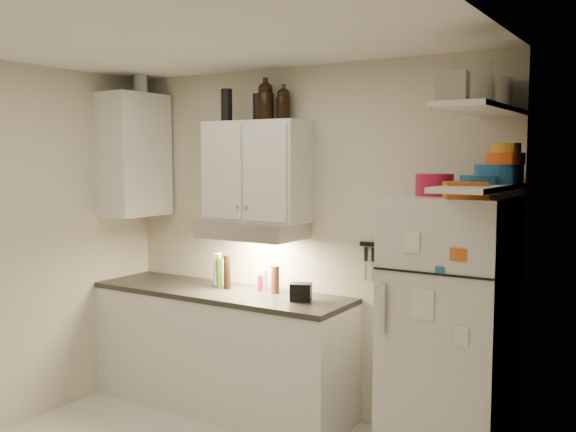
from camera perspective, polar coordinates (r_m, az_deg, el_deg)
The scene contains 34 objects.
ceiling at distance 3.65m, azimuth -11.33°, elevation 15.87°, with size 3.20×3.00×0.02m, color white.
back_wall at distance 4.84m, azimuth 1.33°, elevation -2.25°, with size 3.20×0.02×2.60m, color beige.
right_wall at distance 2.82m, azimuth 13.95°, elevation -7.82°, with size 0.02×3.00×2.60m, color beige.
base_cabinet at distance 5.08m, azimuth -5.98°, elevation -11.86°, with size 2.10×0.60×0.88m, color white.
countertop at distance 4.97m, azimuth -6.03°, elevation -6.77°, with size 2.10×0.62×0.04m, color #2C2A26.
upper_cabinet at distance 4.82m, azimuth -2.80°, elevation 3.97°, with size 0.80×0.33×0.75m, color white.
side_cabinet at distance 5.45m, azimuth -13.51°, elevation 5.29°, with size 0.33×0.55×1.00m, color white.
range_hood at distance 4.79m, azimuth -3.22°, elevation -1.25°, with size 0.76×0.46×0.12m, color silver.
fridge at distance 4.11m, azimuth 14.10°, elevation -10.17°, with size 0.70×0.68×1.70m, color silver.
shelf_hi at distance 3.79m, azimuth 16.83°, elevation 9.10°, with size 0.30×0.95×0.03m, color white.
shelf_lo at distance 3.78m, azimuth 16.66°, elevation 2.44°, with size 0.30×0.95×0.03m, color white.
knife_strip at distance 4.50m, azimuth 8.85°, elevation -2.62°, with size 0.42×0.02×0.03m, color black.
dutch_oven at distance 3.96m, azimuth 12.88°, elevation 2.73°, with size 0.23×0.23×0.13m, color #9F1237.
book_stack at distance 3.75m, azimuth 15.41°, elevation 2.24°, with size 0.22×0.28×0.09m, color #C35618.
spice_jar at distance 3.81m, azimuth 15.57°, elevation 2.23°, with size 0.05×0.05×0.09m, color silver.
stock_pot at distance 4.13m, azimuth 17.49°, elevation 10.28°, with size 0.27×0.27×0.19m, color silver.
tin_a at distance 3.66m, azimuth 15.78°, elevation 11.26°, with size 0.22×0.20×0.22m, color #AAAAAD.
tin_b at distance 3.52m, azimuth 14.45°, elevation 11.01°, with size 0.16×0.16×0.16m, color #AAAAAD.
bowl_teal at distance 4.00m, azimuth 18.20°, elevation 3.57°, with size 0.28×0.28×0.11m, color #195389.
bowl_orange at distance 3.96m, azimuth 18.72°, elevation 4.85°, with size 0.23×0.23×0.07m, color #DA4A14.
bowl_yellow at distance 3.96m, azimuth 18.75°, elevation 5.75°, with size 0.18×0.18×0.06m, color gold.
plates at distance 3.85m, azimuth 16.55°, elevation 3.10°, with size 0.21×0.21×0.05m, color #195389.
growler_a at distance 4.82m, azimuth -2.01°, elevation 10.18°, with size 0.12×0.12×0.29m, color black, non-canonical shape.
growler_b at distance 4.78m, azimuth -0.41°, elevation 9.93°, with size 0.10×0.10×0.24m, color black, non-canonical shape.
thermos_a at distance 4.91m, azimuth -2.73°, elevation 9.59°, with size 0.07×0.07×0.21m, color black.
thermos_b at distance 4.95m, azimuth -5.48°, elevation 9.76°, with size 0.08×0.08×0.25m, color black.
side_jar at distance 5.50m, azimuth -12.98°, elevation 11.31°, with size 0.11×0.11×0.15m, color silver.
soap_bottle at distance 5.05m, azimuth -6.11°, elevation -4.59°, with size 0.12×0.12×0.30m, color white.
pepper_mill at distance 4.80m, azimuth -1.15°, elevation -5.67°, with size 0.06×0.06×0.20m, color brown.
oil_bottle at distance 5.01m, azimuth -6.12°, elevation -5.06°, with size 0.05×0.05×0.23m, color #345D17.
vinegar_bottle at distance 4.97m, azimuth -5.42°, elevation -5.00°, with size 0.05×0.05×0.26m, color black.
clear_bottle at distance 4.90m, azimuth -2.12°, elevation -5.73°, with size 0.05×0.05×0.16m, color silver.
red_jar at distance 4.90m, azimuth -2.37°, elevation -5.94°, with size 0.06×0.06×0.12m, color #9F1237.
caddy at distance 4.55m, azimuth 1.15°, elevation -6.78°, with size 0.15×0.11×0.13m, color black.
Camera 1 is at (2.46, -2.62, 1.93)m, focal length 40.00 mm.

